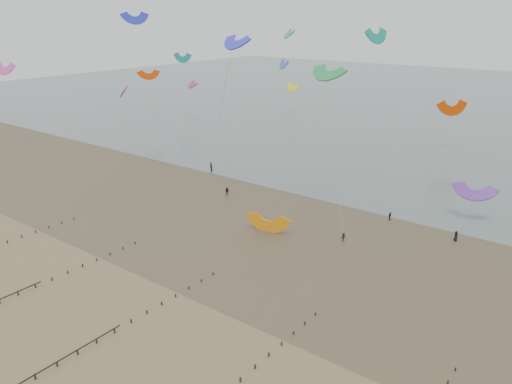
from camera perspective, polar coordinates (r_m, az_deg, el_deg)
ground at (r=72.80m, az=-13.77°, el=-11.92°), size 500.00×500.00×0.00m
sea_and_shore at (r=97.46m, az=0.32°, el=-2.92°), size 500.00×665.00×0.03m
kitesurfer_lead at (r=125.17m, az=-5.10°, el=2.62°), size 0.75×0.58×1.82m
kitesurfers at (r=96.66m, az=21.04°, el=-3.96°), size 102.21×26.62×1.89m
grounded_kite at (r=91.26m, az=1.34°, el=-4.56°), size 8.14×6.97×3.90m
kites_airborne at (r=141.14m, az=13.63°, el=11.95°), size 243.11×105.18×44.77m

